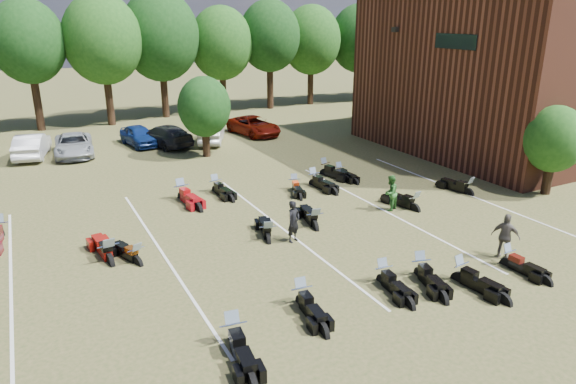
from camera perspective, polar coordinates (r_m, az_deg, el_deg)
ground at (r=20.37m, az=10.95°, el=-5.50°), size 160.00×160.00×0.00m
car_1 at (r=35.44m, az=-26.58°, el=4.65°), size 2.45×4.73×1.49m
car_2 at (r=34.83m, az=-22.71°, el=4.85°), size 2.66×5.01×1.34m
car_3 at (r=35.50m, az=-13.61°, el=6.11°), size 3.47×5.27×1.42m
car_4 at (r=36.11m, az=-16.22°, el=6.04°), size 2.22×4.18×1.35m
car_5 at (r=35.86m, az=-8.52°, el=6.54°), size 3.09×4.46×1.39m
car_6 at (r=37.99m, az=-3.83°, el=7.36°), size 2.95×5.10×1.34m
car_7 at (r=43.71m, az=9.44°, el=8.66°), size 2.30×4.61×1.29m
person_black at (r=19.76m, az=0.63°, el=-3.30°), size 0.71×0.60×1.66m
person_green at (r=23.39m, az=11.30°, el=-0.11°), size 0.98×0.90×1.63m
person_grey at (r=20.01m, az=23.03°, el=-4.56°), size 0.85×1.07×1.69m
motorcycle_0 at (r=14.37m, az=-6.03°, el=-16.57°), size 1.06×2.49×1.35m
motorcycle_1 at (r=15.96m, az=1.50°, el=-12.47°), size 0.93×2.27×1.23m
motorcycle_2 at (r=17.41m, az=10.46°, el=-9.93°), size 0.91×2.19×1.19m
motorcycle_3 at (r=18.08m, az=14.40°, el=-9.09°), size 1.26×2.33×1.24m
motorcycle_4 at (r=18.15m, az=18.50°, el=-9.39°), size 0.98×2.33×1.26m
motorcycle_5 at (r=19.78m, az=23.17°, el=-7.56°), size 0.74×2.06×1.13m
motorcycle_7 at (r=19.45m, az=-19.12°, el=-7.49°), size 1.08×2.56×1.38m
motorcycle_8 at (r=19.10m, az=-16.38°, el=-7.68°), size 1.32×2.19×1.16m
motorcycle_9 at (r=20.10m, az=-2.22°, el=-5.49°), size 1.28×2.31×1.23m
motorcycle_11 at (r=21.27m, az=3.01°, el=-4.07°), size 1.18×2.42×1.29m
motorcycle_12 at (r=23.85m, az=13.81°, el=-2.00°), size 1.15×2.42×1.29m
motorcycle_13 at (r=26.71m, az=19.34°, el=-0.26°), size 1.11×2.34×1.25m
motorcycle_14 at (r=23.29m, az=-29.26°, el=-4.51°), size 1.23×2.53×1.35m
motorcycle_15 at (r=25.06m, az=-11.68°, el=-0.80°), size 1.12×2.61×1.41m
motorcycle_16 at (r=25.81m, az=-8.01°, el=0.00°), size 0.96×2.29×1.24m
motorcycle_17 at (r=25.91m, az=0.70°, el=0.27°), size 1.19×2.10×1.12m
motorcycle_18 at (r=28.39m, az=4.10°, el=1.92°), size 1.29×2.48×1.32m
motorcycle_19 at (r=26.59m, az=2.86°, el=0.75°), size 0.98×2.38×1.29m
motorcycle_20 at (r=28.12m, az=5.72°, el=1.70°), size 0.72×2.03×1.12m
brick_building at (r=41.19m, az=28.57°, el=12.67°), size 25.40×15.20×10.70m
tree_line at (r=44.72m, az=-14.01°, el=15.92°), size 56.00×6.00×9.79m
young_tree_near_building at (r=27.65m, az=27.49°, el=5.23°), size 2.80×2.80×4.16m
young_tree_midfield at (r=31.85m, az=-9.29°, el=9.33°), size 3.20×3.20×4.70m
parking_lines at (r=21.17m, az=-0.52°, el=-4.14°), size 20.10×14.00×0.01m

